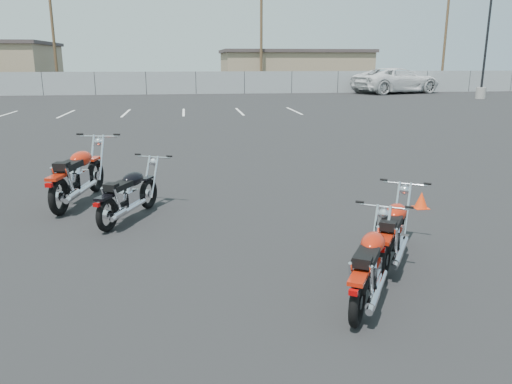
{
  "coord_description": "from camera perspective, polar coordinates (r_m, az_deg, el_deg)",
  "views": [
    {
      "loc": [
        -0.85,
        -6.99,
        2.68
      ],
      "look_at": [
        0.2,
        0.6,
        0.65
      ],
      "focal_mm": 35.0,
      "sensor_mm": 36.0,
      "label": 1
    }
  ],
  "objects": [
    {
      "name": "utility_pole_d",
      "position": [
        53.19,
        20.81,
        16.06
      ],
      "size": [
        1.8,
        0.24,
        9.0
      ],
      "color": "#4A3522",
      "rests_on": "ground"
    },
    {
      "name": "motorcycle_third_red",
      "position": [
        7.02,
        15.46,
        -4.43
      ],
      "size": [
        1.34,
        1.81,
        0.94
      ],
      "color": "black",
      "rests_on": "ground"
    },
    {
      "name": "tan_building_east",
      "position": [
        52.14,
        4.24,
        13.88
      ],
      "size": [
        14.4,
        9.4,
        3.7
      ],
      "color": "#907C5D",
      "rests_on": "ground"
    },
    {
      "name": "training_cone_near",
      "position": [
        9.8,
        18.37,
        -0.88
      ],
      "size": [
        0.26,
        0.26,
        0.31
      ],
      "color": "#F7380D",
      "rests_on": "ground"
    },
    {
      "name": "utility_pole_b",
      "position": [
        48.33,
        -22.14,
        16.16
      ],
      "size": [
        1.8,
        0.24,
        9.0
      ],
      "color": "#4A3522",
      "rests_on": "ground"
    },
    {
      "name": "chainlink_fence",
      "position": [
        42.03,
        -6.89,
        12.29
      ],
      "size": [
        80.06,
        0.06,
        1.8
      ],
      "color": "gray",
      "rests_on": "ground"
    },
    {
      "name": "motorcycle_second_black",
      "position": [
        8.85,
        -14.31,
        -0.27
      ],
      "size": [
        1.2,
        1.94,
        0.97
      ],
      "color": "black",
      "rests_on": "ground"
    },
    {
      "name": "utility_pole_c",
      "position": [
        46.54,
        0.6,
        17.29
      ],
      "size": [
        1.8,
        0.24,
        9.0
      ],
      "color": "#4A3522",
      "rests_on": "ground"
    },
    {
      "name": "ground",
      "position": [
        7.53,
        -0.88,
        -6.0
      ],
      "size": [
        120.0,
        120.0,
        0.0
      ],
      "primitive_type": "plane",
      "color": "black",
      "rests_on": "ground"
    },
    {
      "name": "parking_line_stripes",
      "position": [
        27.17,
        -11.47,
        8.88
      ],
      "size": [
        15.12,
        4.0,
        0.01
      ],
      "color": "silver",
      "rests_on": "ground"
    },
    {
      "name": "motorcycle_rear_red",
      "position": [
        5.86,
        12.9,
        -8.23
      ],
      "size": [
        1.27,
        1.78,
        0.92
      ],
      "color": "black",
      "rests_on": "ground"
    },
    {
      "name": "motorcycle_front_red",
      "position": [
        10.16,
        -19.65,
        1.8
      ],
      "size": [
        1.04,
        2.41,
        1.19
      ],
      "color": "black",
      "rests_on": "ground"
    },
    {
      "name": "white_van",
      "position": [
        44.33,
        15.8,
        12.95
      ],
      "size": [
        5.93,
        9.34,
        3.3
      ],
      "primitive_type": "imported",
      "rotation": [
        0.0,
        0.0,
        1.88
      ],
      "color": "silver",
      "rests_on": "ground"
    },
    {
      "name": "light_pole_east",
      "position": [
        39.99,
        24.61,
        13.1
      ],
      "size": [
        0.8,
        0.7,
        9.39
      ],
      "color": "gray",
      "rests_on": "ground"
    }
  ]
}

